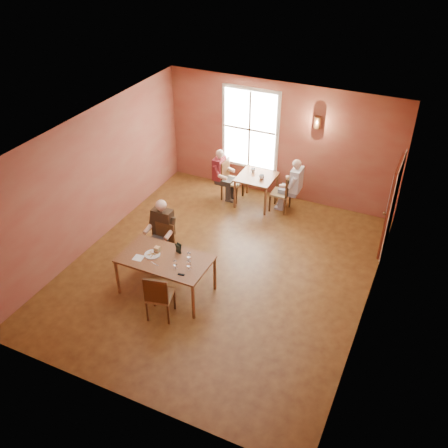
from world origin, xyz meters
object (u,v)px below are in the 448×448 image
at_px(second_table, 256,190).
at_px(chair_diner_white, 281,192).
at_px(chair_diner_main, 161,247).
at_px(main_table, 166,275).
at_px(chair_diner_maroon, 233,180).
at_px(diner_main, 160,240).
at_px(chair_empty, 160,294).
at_px(diner_maroon, 231,176).
at_px(diner_white, 282,186).

xyz_separation_m(second_table, chair_diner_white, (0.65, 0.00, 0.10)).
bearing_deg(chair_diner_main, main_table, 127.57).
xyz_separation_m(chair_diner_main, second_table, (0.84, 3.21, -0.09)).
bearing_deg(chair_diner_maroon, diner_main, -3.39).
distance_m(main_table, chair_empty, 0.69).
bearing_deg(chair_diner_main, chair_empty, 120.32).
relative_size(chair_diner_main, second_table, 1.09).
bearing_deg(main_table, diner_main, 128.88).
distance_m(chair_empty, second_table, 4.49).
relative_size(second_table, chair_diner_white, 0.91).
bearing_deg(main_table, second_table, 84.94).
bearing_deg(chair_empty, diner_main, 107.48).
xyz_separation_m(main_table, diner_maroon, (-0.34, 3.86, 0.24)).
xyz_separation_m(chair_diner_main, chair_empty, (0.75, -1.28, 0.02)).
bearing_deg(second_table, chair_diner_white, 0.00).
distance_m(chair_diner_white, diner_white, 0.19).
bearing_deg(diner_white, chair_empty, 170.23).
xyz_separation_m(chair_diner_main, diner_white, (1.52, 3.21, 0.19)).
relative_size(main_table, chair_empty, 1.73).
distance_m(chair_diner_white, diner_maroon, 1.34).
bearing_deg(diner_main, chair_diner_main, -90.00).
bearing_deg(chair_diner_main, diner_maroon, -92.88).
xyz_separation_m(diner_main, chair_diner_white, (1.49, 3.24, -0.21)).
xyz_separation_m(second_table, chair_diner_maroon, (-0.65, 0.00, 0.13)).
bearing_deg(chair_diner_white, second_table, 90.00).
bearing_deg(chair_diner_main, diner_white, -115.39).
xyz_separation_m(main_table, chair_empty, (0.25, -0.63, 0.09)).
height_order(chair_diner_maroon, diner_maroon, diner_maroon).
height_order(diner_main, chair_diner_white, diner_main).
relative_size(diner_main, chair_diner_white, 1.43).
bearing_deg(diner_main, chair_diner_maroon, -93.39).
height_order(main_table, diner_white, diner_white).
height_order(chair_diner_main, second_table, chair_diner_main).
distance_m(second_table, diner_white, 0.74).
height_order(chair_empty, chair_diner_white, chair_empty).
bearing_deg(diner_main, main_table, 128.88).
height_order(chair_diner_main, chair_diner_maroon, chair_diner_maroon).
bearing_deg(chair_diner_maroon, chair_empty, 7.09).
bearing_deg(diner_maroon, main_table, 5.02).
xyz_separation_m(chair_diner_main, diner_main, (0.00, -0.03, 0.22)).
xyz_separation_m(main_table, diner_main, (-0.50, 0.62, 0.29)).
xyz_separation_m(diner_main, chair_empty, (0.75, -1.25, -0.20)).
bearing_deg(second_table, chair_empty, -91.18).
bearing_deg(diner_white, chair_diner_main, 154.61).
height_order(chair_diner_white, diner_white, diner_white).
relative_size(second_table, diner_white, 0.66).
distance_m(second_table, diner_maroon, 0.73).
xyz_separation_m(main_table, chair_diner_white, (0.99, 3.86, 0.08)).
relative_size(chair_empty, diner_white, 0.75).
bearing_deg(chair_diner_main, chair_diner_maroon, -93.42).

